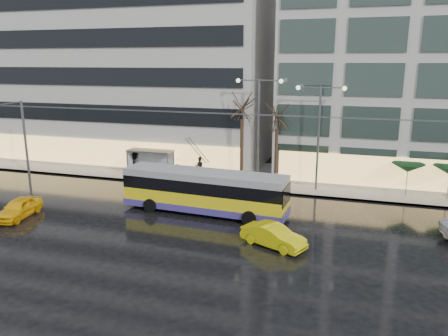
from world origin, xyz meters
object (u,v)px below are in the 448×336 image
at_px(street_lamp_near, 259,117).
at_px(bus_shelter, 148,157).
at_px(trolleybus, 204,193).
at_px(taxi_a, 19,208).

bearing_deg(street_lamp_near, bus_shelter, -179.37).
relative_size(trolleybus, street_lamp_near, 1.33).
relative_size(bus_shelter, street_lamp_near, 0.47).
distance_m(trolleybus, taxi_a, 12.91).
bearing_deg(trolleybus, street_lamp_near, 74.75).
bearing_deg(bus_shelter, taxi_a, -106.84).
bearing_deg(trolleybus, taxi_a, -158.63).
xyz_separation_m(bus_shelter, street_lamp_near, (10.38, 0.11, 4.03)).
relative_size(trolleybus, taxi_a, 3.03).
height_order(trolleybus, bus_shelter, trolleybus).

